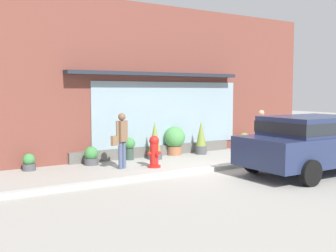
{
  "coord_description": "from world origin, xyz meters",
  "views": [
    {
      "loc": [
        -7.31,
        -9.24,
        2.27
      ],
      "look_at": [
        -0.64,
        1.2,
        1.2
      ],
      "focal_mm": 43.97,
      "sensor_mm": 36.0,
      "label": 1
    }
  ],
  "objects": [
    {
      "name": "potted_plant_doorstep",
      "position": [
        -1.16,
        2.73,
        0.42
      ],
      "size": [
        0.37,
        0.37,
        0.72
      ],
      "color": "#33473D",
      "rests_on": "ground_plane"
    },
    {
      "name": "potted_plant_by_entrance",
      "position": [
        -0.39,
        2.41,
        0.61
      ],
      "size": [
        0.48,
        0.48,
        1.26
      ],
      "color": "#4C4C51",
      "rests_on": "ground_plane"
    },
    {
      "name": "storefront",
      "position": [
        0.01,
        3.19,
        2.55
      ],
      "size": [
        14.0,
        0.81,
        5.21
      ],
      "color": "brown",
      "rests_on": "ground_plane"
    },
    {
      "name": "parked_car_navy",
      "position": [
        2.05,
        -2.01,
        0.9
      ],
      "size": [
        4.49,
        2.15,
        1.58
      ],
      "rotation": [
        0.0,
        0.0,
        -0.01
      ],
      "color": "navy",
      "rests_on": "ground_plane"
    },
    {
      "name": "potted_plant_trailing_edge",
      "position": [
        -2.58,
        2.53,
        0.27
      ],
      "size": [
        0.43,
        0.43,
        0.57
      ],
      "color": "#4C4C51",
      "rests_on": "ground_plane"
    },
    {
      "name": "potted_plant_window_center",
      "position": [
        0.65,
        2.79,
        0.56
      ],
      "size": [
        0.75,
        0.75,
        1.0
      ],
      "color": "#9E6042",
      "rests_on": "ground_plane"
    },
    {
      "name": "potted_plant_corner_tall",
      "position": [
        -4.42,
        2.64,
        0.23
      ],
      "size": [
        0.37,
        0.37,
        0.49
      ],
      "color": "#4C4C51",
      "rests_on": "ground_plane"
    },
    {
      "name": "potted_plant_window_right",
      "position": [
        1.56,
        2.44,
        0.57
      ],
      "size": [
        0.41,
        0.41,
        1.2
      ],
      "color": "#4C4C51",
      "rests_on": "ground_plane"
    },
    {
      "name": "potted_plant_low_front",
      "position": [
        3.9,
        2.71,
        0.3
      ],
      "size": [
        0.41,
        0.41,
        0.62
      ],
      "color": "#B7B2A3",
      "rests_on": "ground_plane"
    },
    {
      "name": "ground_plane",
      "position": [
        0.0,
        0.0,
        0.0
      ],
      "size": [
        60.0,
        60.0,
        0.0
      ],
      "primitive_type": "plane",
      "color": "#9E9B93"
    },
    {
      "name": "fire_hydrant",
      "position": [
        -1.16,
        1.14,
        0.48
      ],
      "size": [
        0.43,
        0.41,
        0.95
      ],
      "color": "red",
      "rests_on": "ground_plane"
    },
    {
      "name": "curb_strip",
      "position": [
        0.0,
        -0.2,
        0.06
      ],
      "size": [
        14.0,
        0.24,
        0.12
      ],
      "primitive_type": "cube",
      "color": "#B2B2AD",
      "rests_on": "ground_plane"
    },
    {
      "name": "pedestrian_with_handbag",
      "position": [
        -2.08,
        1.45,
        0.93
      ],
      "size": [
        0.61,
        0.32,
        1.62
      ],
      "rotation": [
        0.0,
        0.0,
        3.52
      ],
      "color": "#475675",
      "rests_on": "ground_plane"
    },
    {
      "name": "pedestrian_passerby",
      "position": [
        3.39,
        1.31,
        0.92
      ],
      "size": [
        0.45,
        0.27,
        1.58
      ],
      "rotation": [
        0.0,
        0.0,
        5.99
      ],
      "color": "#8E333D",
      "rests_on": "ground_plane"
    }
  ]
}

